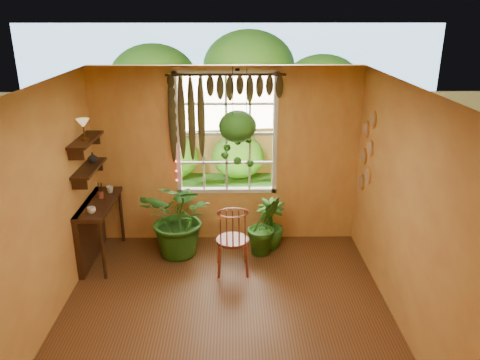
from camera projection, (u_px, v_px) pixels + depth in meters
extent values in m
plane|color=#583919|center=(225.00, 326.00, 5.40)|extent=(4.50, 4.50, 0.00)
plane|color=silver|center=(222.00, 92.00, 4.47)|extent=(4.50, 4.50, 0.00)
plane|color=gold|center=(227.00, 157.00, 7.05)|extent=(4.00, 0.00, 4.00)
plane|color=gold|center=(34.00, 221.00, 4.91)|extent=(0.00, 4.50, 4.50)
plane|color=gold|center=(412.00, 219.00, 4.96)|extent=(0.00, 4.50, 4.50)
cube|color=silver|center=(226.00, 134.00, 6.96)|extent=(1.52, 0.10, 1.86)
cube|color=white|center=(226.00, 133.00, 6.99)|extent=(1.38, 0.01, 1.78)
cylinder|color=#331F0E|center=(226.00, 75.00, 6.55)|extent=(1.70, 0.04, 0.04)
cube|color=#331F0E|center=(99.00, 204.00, 6.58)|extent=(0.40, 1.20, 0.06)
cube|color=#331F0E|center=(90.00, 231.00, 6.72)|extent=(0.08, 1.18, 0.90)
cylinder|color=#331F0E|center=(103.00, 250.00, 6.22)|extent=(0.05, 0.05, 0.86)
cylinder|color=#331F0E|center=(121.00, 216.00, 7.25)|extent=(0.05, 0.05, 0.86)
cube|color=#331F0E|center=(89.00, 168.00, 6.40)|extent=(0.25, 0.90, 0.04)
cube|color=#331F0E|center=(86.00, 140.00, 6.26)|extent=(0.25, 0.90, 0.04)
cube|color=#235E1A|center=(230.00, 150.00, 12.22)|extent=(14.00, 10.00, 0.04)
cube|color=olive|center=(229.00, 133.00, 10.21)|extent=(12.00, 0.10, 1.80)
plane|color=#85AFE0|center=(230.00, 80.00, 13.37)|extent=(12.00, 0.00, 12.00)
cylinder|color=maroon|center=(232.00, 240.00, 6.40)|extent=(0.46, 0.46, 0.04)
torus|color=maroon|center=(233.00, 212.00, 6.05)|extent=(0.42, 0.05, 0.42)
imported|color=#1F4B14|center=(181.00, 218.00, 6.79)|extent=(1.34, 1.26, 1.20)
imported|color=#1F4B14|center=(264.00, 225.00, 6.87)|extent=(0.61, 0.56, 0.91)
imported|color=#1F4B14|center=(270.00, 224.00, 7.09)|extent=(0.52, 0.52, 0.77)
ellipsoid|color=black|center=(238.00, 132.00, 6.60)|extent=(0.31, 0.31, 0.19)
ellipsoid|color=#1F4B14|center=(238.00, 126.00, 6.57)|extent=(0.53, 0.53, 0.45)
imported|color=silver|center=(91.00, 210.00, 6.18)|extent=(0.13, 0.13, 0.09)
imported|color=beige|center=(110.00, 189.00, 6.88)|extent=(0.11, 0.11, 0.10)
cylinder|color=brown|center=(101.00, 195.00, 6.69)|extent=(0.08, 0.08, 0.10)
imported|color=#B2AD99|center=(93.00, 158.00, 6.54)|extent=(0.15, 0.15, 0.15)
cylinder|color=brown|center=(85.00, 139.00, 6.17)|extent=(0.10, 0.10, 0.03)
cylinder|color=brown|center=(84.00, 132.00, 6.14)|extent=(0.02, 0.02, 0.17)
cone|color=slate|center=(83.00, 123.00, 6.10)|extent=(0.17, 0.17, 0.11)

